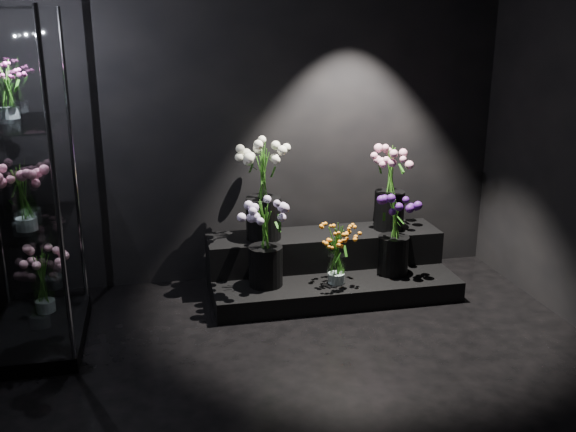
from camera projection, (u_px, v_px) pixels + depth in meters
name	position (u px, v px, depth m)	size (l,w,h in m)	color
floor	(323.00, 404.00, 3.64)	(4.00, 4.00, 0.00)	black
wall_back	(260.00, 110.00, 5.10)	(4.00, 4.00, 0.00)	black
display_riser	(327.00, 266.00, 5.19)	(1.91, 0.85, 0.42)	black
display_case	(21.00, 186.00, 4.04)	(0.59, 0.99, 2.17)	black
bouquet_orange_bells	(337.00, 253.00, 4.84)	(0.30, 0.30, 0.48)	white
bouquet_lilac	(265.00, 237.00, 4.76)	(0.52, 0.52, 0.66)	black
bouquet_purple	(394.00, 230.00, 4.99)	(0.35, 0.35, 0.65)	black
bouquet_cream_roses	(263.00, 185.00, 4.97)	(0.41, 0.41, 0.77)	black
bouquet_pink_roses	(390.00, 182.00, 5.22)	(0.43, 0.43, 0.68)	black
bouquet_case_pink	(23.00, 197.00, 3.89)	(0.38, 0.38, 0.40)	white
bouquet_case_magenta	(8.00, 89.00, 4.00)	(0.25, 0.25, 0.36)	white
bouquet_case_base_pink	(42.00, 279.00, 4.49)	(0.42, 0.42, 0.47)	white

